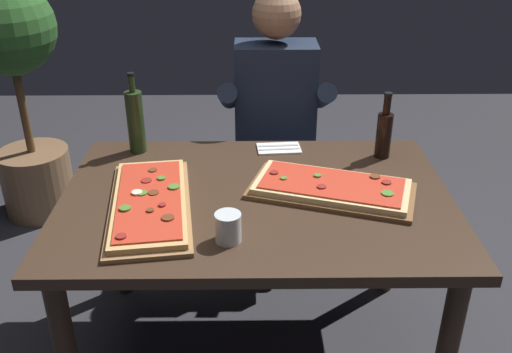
{
  "coord_description": "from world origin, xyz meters",
  "views": [
    {
      "loc": [
        -0.02,
        -1.77,
        1.74
      ],
      "look_at": [
        0.0,
        0.05,
        0.79
      ],
      "focal_mm": 39.8,
      "sensor_mm": 36.0,
      "label": 1
    }
  ],
  "objects_px": {
    "pizza_rectangular_left": "(150,203)",
    "pizza_rectangular_front": "(332,188)",
    "tumbler_near_camera": "(228,227)",
    "seated_diner": "(275,119)",
    "oil_bottle_amber": "(384,132)",
    "diner_chair": "(274,156)",
    "dining_table": "(256,218)",
    "wine_bottle_dark": "(136,121)",
    "potted_plant_corner": "(18,83)"
  },
  "relations": [
    {
      "from": "dining_table",
      "to": "pizza_rectangular_front",
      "type": "relative_size",
      "value": 2.18
    },
    {
      "from": "pizza_rectangular_left",
      "to": "wine_bottle_dark",
      "type": "xyz_separation_m",
      "value": [
        -0.12,
        0.47,
        0.12
      ]
    },
    {
      "from": "pizza_rectangular_front",
      "to": "diner_chair",
      "type": "bearing_deg",
      "value": 101.66
    },
    {
      "from": "seated_diner",
      "to": "tumbler_near_camera",
      "type": "bearing_deg",
      "value": -100.49
    },
    {
      "from": "dining_table",
      "to": "tumbler_near_camera",
      "type": "bearing_deg",
      "value": -107.39
    },
    {
      "from": "oil_bottle_amber",
      "to": "diner_chair",
      "type": "distance_m",
      "value": 0.77
    },
    {
      "from": "tumbler_near_camera",
      "to": "pizza_rectangular_left",
      "type": "bearing_deg",
      "value": 143.73
    },
    {
      "from": "seated_diner",
      "to": "pizza_rectangular_front",
      "type": "bearing_deg",
      "value": -76.46
    },
    {
      "from": "diner_chair",
      "to": "pizza_rectangular_front",
      "type": "bearing_deg",
      "value": -78.34
    },
    {
      "from": "dining_table",
      "to": "potted_plant_corner",
      "type": "xyz_separation_m",
      "value": [
        -1.26,
        1.15,
        0.14
      ]
    },
    {
      "from": "pizza_rectangular_left",
      "to": "pizza_rectangular_front",
      "type": "bearing_deg",
      "value": 8.88
    },
    {
      "from": "pizza_rectangular_left",
      "to": "tumbler_near_camera",
      "type": "distance_m",
      "value": 0.34
    },
    {
      "from": "seated_diner",
      "to": "potted_plant_corner",
      "type": "height_order",
      "value": "same"
    },
    {
      "from": "wine_bottle_dark",
      "to": "seated_diner",
      "type": "height_order",
      "value": "seated_diner"
    },
    {
      "from": "potted_plant_corner",
      "to": "oil_bottle_amber",
      "type": "bearing_deg",
      "value": -25.12
    },
    {
      "from": "wine_bottle_dark",
      "to": "pizza_rectangular_left",
      "type": "bearing_deg",
      "value": -75.51
    },
    {
      "from": "diner_chair",
      "to": "seated_diner",
      "type": "height_order",
      "value": "seated_diner"
    },
    {
      "from": "dining_table",
      "to": "seated_diner",
      "type": "bearing_deg",
      "value": 82.3
    },
    {
      "from": "dining_table",
      "to": "oil_bottle_amber",
      "type": "bearing_deg",
      "value": 31.72
    },
    {
      "from": "oil_bottle_amber",
      "to": "seated_diner",
      "type": "bearing_deg",
      "value": 135.16
    },
    {
      "from": "tumbler_near_camera",
      "to": "wine_bottle_dark",
      "type": "bearing_deg",
      "value": 120.62
    },
    {
      "from": "potted_plant_corner",
      "to": "pizza_rectangular_front",
      "type": "bearing_deg",
      "value": -36.6
    },
    {
      "from": "pizza_rectangular_left",
      "to": "potted_plant_corner",
      "type": "xyz_separation_m",
      "value": [
        -0.89,
        1.24,
        0.02
      ]
    },
    {
      "from": "pizza_rectangular_front",
      "to": "tumbler_near_camera",
      "type": "xyz_separation_m",
      "value": [
        -0.36,
        -0.3,
        0.03
      ]
    },
    {
      "from": "wine_bottle_dark",
      "to": "tumbler_near_camera",
      "type": "height_order",
      "value": "wine_bottle_dark"
    },
    {
      "from": "wine_bottle_dark",
      "to": "diner_chair",
      "type": "xyz_separation_m",
      "value": [
        0.59,
        0.47,
        -0.39
      ]
    },
    {
      "from": "oil_bottle_amber",
      "to": "seated_diner",
      "type": "height_order",
      "value": "seated_diner"
    },
    {
      "from": "pizza_rectangular_front",
      "to": "potted_plant_corner",
      "type": "relative_size",
      "value": 0.48
    },
    {
      "from": "pizza_rectangular_front",
      "to": "diner_chair",
      "type": "xyz_separation_m",
      "value": [
        -0.17,
        0.84,
        -0.27
      ]
    },
    {
      "from": "wine_bottle_dark",
      "to": "seated_diner",
      "type": "xyz_separation_m",
      "value": [
        0.59,
        0.35,
        -0.13
      ]
    },
    {
      "from": "tumbler_near_camera",
      "to": "seated_diner",
      "type": "relative_size",
      "value": 0.07
    },
    {
      "from": "dining_table",
      "to": "pizza_rectangular_left",
      "type": "height_order",
      "value": "pizza_rectangular_left"
    },
    {
      "from": "pizza_rectangular_left",
      "to": "seated_diner",
      "type": "relative_size",
      "value": 0.5
    },
    {
      "from": "diner_chair",
      "to": "oil_bottle_amber",
      "type": "bearing_deg",
      "value": -52.03
    },
    {
      "from": "wine_bottle_dark",
      "to": "diner_chair",
      "type": "bearing_deg",
      "value": 38.8
    },
    {
      "from": "dining_table",
      "to": "potted_plant_corner",
      "type": "height_order",
      "value": "potted_plant_corner"
    },
    {
      "from": "pizza_rectangular_left",
      "to": "seated_diner",
      "type": "height_order",
      "value": "seated_diner"
    },
    {
      "from": "dining_table",
      "to": "pizza_rectangular_left",
      "type": "bearing_deg",
      "value": -166.9
    },
    {
      "from": "diner_chair",
      "to": "tumbler_near_camera",
      "type": "bearing_deg",
      "value": -99.41
    },
    {
      "from": "dining_table",
      "to": "wine_bottle_dark",
      "type": "relative_size",
      "value": 4.16
    },
    {
      "from": "pizza_rectangular_front",
      "to": "wine_bottle_dark",
      "type": "distance_m",
      "value": 0.85
    },
    {
      "from": "pizza_rectangular_left",
      "to": "wine_bottle_dark",
      "type": "height_order",
      "value": "wine_bottle_dark"
    },
    {
      "from": "pizza_rectangular_left",
      "to": "seated_diner",
      "type": "distance_m",
      "value": 0.94
    },
    {
      "from": "dining_table",
      "to": "pizza_rectangular_left",
      "type": "distance_m",
      "value": 0.39
    },
    {
      "from": "seated_diner",
      "to": "wine_bottle_dark",
      "type": "bearing_deg",
      "value": -149.05
    },
    {
      "from": "seated_diner",
      "to": "diner_chair",
      "type": "bearing_deg",
      "value": 90.0
    },
    {
      "from": "oil_bottle_amber",
      "to": "diner_chair",
      "type": "height_order",
      "value": "oil_bottle_amber"
    },
    {
      "from": "tumbler_near_camera",
      "to": "potted_plant_corner",
      "type": "xyz_separation_m",
      "value": [
        -1.17,
        1.44,
        -0.0
      ]
    },
    {
      "from": "dining_table",
      "to": "potted_plant_corner",
      "type": "distance_m",
      "value": 1.71
    },
    {
      "from": "dining_table",
      "to": "wine_bottle_dark",
      "type": "xyz_separation_m",
      "value": [
        -0.49,
        0.38,
        0.23
      ]
    }
  ]
}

